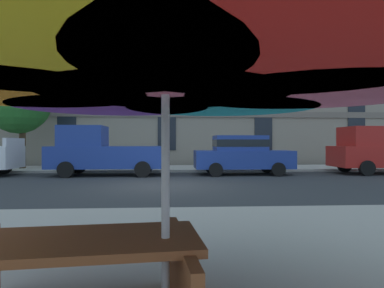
{
  "coord_description": "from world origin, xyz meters",
  "views": [
    {
      "loc": [
        0.25,
        -11.4,
        1.45
      ],
      "look_at": [
        1.17,
        3.2,
        1.4
      ],
      "focal_mm": 31.35,
      "sensor_mm": 36.0,
      "label": 1
    }
  ],
  "objects_px": {
    "patio_umbrella": "(165,57)",
    "pickup_blue": "(103,152)",
    "pickup_red": "(383,152)",
    "street_tree_left": "(21,105)",
    "picnic_table": "(73,278)",
    "sedan_blue": "(242,154)"
  },
  "relations": [
    {
      "from": "picnic_table",
      "to": "sedan_blue",
      "type": "bearing_deg",
      "value": 72.81
    },
    {
      "from": "pickup_red",
      "to": "picnic_table",
      "type": "bearing_deg",
      "value": -129.95
    },
    {
      "from": "pickup_blue",
      "to": "pickup_red",
      "type": "distance_m",
      "value": 12.93
    },
    {
      "from": "pickup_blue",
      "to": "street_tree_left",
      "type": "xyz_separation_m",
      "value": [
        -4.84,
        2.95,
        2.38
      ]
    },
    {
      "from": "pickup_red",
      "to": "picnic_table",
      "type": "xyz_separation_m",
      "value": [
        -10.62,
        -12.68,
        -0.54
      ]
    },
    {
      "from": "pickup_blue",
      "to": "street_tree_left",
      "type": "relative_size",
      "value": 1.02
    },
    {
      "from": "sedan_blue",
      "to": "pickup_red",
      "type": "bearing_deg",
      "value": 0.0
    },
    {
      "from": "pickup_red",
      "to": "street_tree_left",
      "type": "bearing_deg",
      "value": 170.58
    },
    {
      "from": "pickup_red",
      "to": "picnic_table",
      "type": "height_order",
      "value": "pickup_red"
    },
    {
      "from": "pickup_blue",
      "to": "sedan_blue",
      "type": "height_order",
      "value": "pickup_blue"
    },
    {
      "from": "pickup_red",
      "to": "street_tree_left",
      "type": "xyz_separation_m",
      "value": [
        -17.77,
        2.95,
        2.38
      ]
    },
    {
      "from": "street_tree_left",
      "to": "patio_umbrella",
      "type": "relative_size",
      "value": 1.24
    },
    {
      "from": "pickup_blue",
      "to": "patio_umbrella",
      "type": "bearing_deg",
      "value": -76.83
    },
    {
      "from": "pickup_blue",
      "to": "picnic_table",
      "type": "xyz_separation_m",
      "value": [
        2.31,
        -12.68,
        -0.54
      ]
    },
    {
      "from": "sedan_blue",
      "to": "patio_umbrella",
      "type": "bearing_deg",
      "value": -104.41
    },
    {
      "from": "pickup_blue",
      "to": "sedan_blue",
      "type": "relative_size",
      "value": 1.16
    },
    {
      "from": "pickup_blue",
      "to": "patio_umbrella",
      "type": "height_order",
      "value": "patio_umbrella"
    },
    {
      "from": "patio_umbrella",
      "to": "pickup_blue",
      "type": "bearing_deg",
      "value": 103.17
    },
    {
      "from": "pickup_blue",
      "to": "picnic_table",
      "type": "relative_size",
      "value": 2.63
    },
    {
      "from": "pickup_red",
      "to": "patio_umbrella",
      "type": "relative_size",
      "value": 1.26
    },
    {
      "from": "pickup_red",
      "to": "pickup_blue",
      "type": "bearing_deg",
      "value": 180.0
    },
    {
      "from": "sedan_blue",
      "to": "street_tree_left",
      "type": "xyz_separation_m",
      "value": [
        -11.07,
        2.95,
        2.46
      ]
    }
  ]
}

